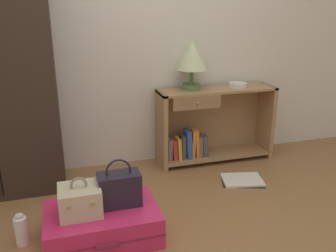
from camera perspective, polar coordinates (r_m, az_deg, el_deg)
name	(u,v)px	position (r m, az deg, el deg)	size (l,w,h in m)	color
ground_plane	(187,251)	(2.45, 2.95, -18.78)	(9.00, 9.00, 0.00)	olive
back_wall	(133,24)	(3.39, -5.46, 15.46)	(6.40, 0.10, 2.60)	silver
bookshelf	(210,126)	(3.57, 6.49, 0.06)	(1.13, 0.32, 0.72)	#A37A51
table_lamp	(192,57)	(3.37, 3.74, 10.71)	(0.29, 0.29, 0.46)	#4C7542
bowl	(238,85)	(3.56, 10.81, 6.30)	(0.17, 0.17, 0.04)	silver
suitcase_large	(102,223)	(2.53, -10.17, -14.69)	(0.74, 0.50, 0.21)	#DB2860
train_case	(80,200)	(2.42, -13.52, -11.16)	(0.26, 0.24, 0.25)	beige
handbag	(119,189)	(2.46, -7.58, -9.61)	(0.28, 0.15, 0.33)	#231E2D
bottle	(21,230)	(2.62, -21.85, -14.82)	(0.08, 0.08, 0.21)	white
open_book_on_floor	(242,180)	(3.31, 11.47, -8.23)	(0.43, 0.37, 0.02)	white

